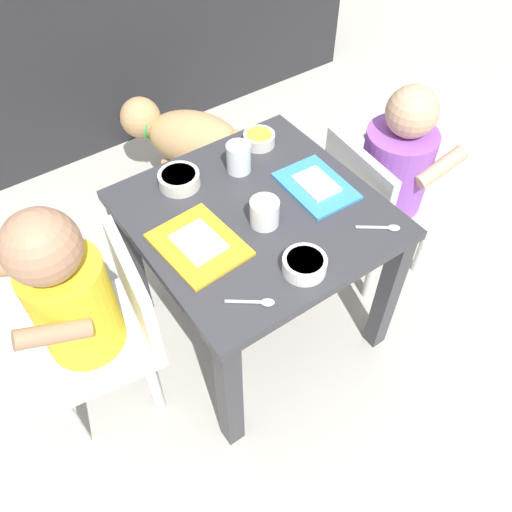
% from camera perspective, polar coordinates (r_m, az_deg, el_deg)
% --- Properties ---
extents(ground_plane, '(7.00, 7.00, 0.00)m').
position_cam_1_polar(ground_plane, '(1.57, -0.00, -7.14)').
color(ground_plane, '#B2ADA3').
extents(kitchen_cabinet_back, '(2.34, 0.34, 0.89)m').
position_cam_1_polar(kitchen_cabinet_back, '(2.14, -20.24, 22.75)').
color(kitchen_cabinet_back, '#232326').
rests_on(kitchen_cabinet_back, ground).
extents(dining_table, '(0.55, 0.55, 0.46)m').
position_cam_1_polar(dining_table, '(1.27, -0.00, 2.27)').
color(dining_table, '#333338').
rests_on(dining_table, ground).
extents(seated_child_left, '(0.32, 0.32, 0.67)m').
position_cam_1_polar(seated_child_left, '(1.17, -18.97, -4.57)').
color(seated_child_left, silver).
rests_on(seated_child_left, ground).
extents(seated_child_right, '(0.30, 0.30, 0.63)m').
position_cam_1_polar(seated_child_right, '(1.48, 14.58, 9.12)').
color(seated_child_right, silver).
rests_on(seated_child_right, ground).
extents(dog, '(0.36, 0.40, 0.34)m').
position_cam_1_polar(dog, '(1.84, -7.87, 12.81)').
color(dog, tan).
rests_on(dog, ground).
extents(food_tray_left, '(0.17, 0.21, 0.02)m').
position_cam_1_polar(food_tray_left, '(1.14, -6.24, 1.30)').
color(food_tray_left, gold).
rests_on(food_tray_left, dining_table).
extents(food_tray_right, '(0.14, 0.19, 0.02)m').
position_cam_1_polar(food_tray_right, '(1.28, 6.56, 7.63)').
color(food_tray_right, '#388CD8').
rests_on(food_tray_right, dining_table).
extents(water_cup_left, '(0.07, 0.07, 0.06)m').
position_cam_1_polar(water_cup_left, '(1.17, 0.93, 4.59)').
color(water_cup_left, white).
rests_on(water_cup_left, dining_table).
extents(water_cup_right, '(0.06, 0.06, 0.07)m').
position_cam_1_polar(water_cup_right, '(1.30, -1.90, 10.44)').
color(water_cup_right, white).
rests_on(water_cup_right, dining_table).
extents(cereal_bowl_right_side, '(0.08, 0.08, 0.03)m').
position_cam_1_polar(cereal_bowl_right_side, '(1.39, 0.34, 12.64)').
color(cereal_bowl_right_side, silver).
rests_on(cereal_bowl_right_side, dining_table).
extents(veggie_bowl_near, '(0.10, 0.10, 0.03)m').
position_cam_1_polar(veggie_bowl_near, '(1.28, -8.36, 8.28)').
color(veggie_bowl_near, silver).
rests_on(veggie_bowl_near, dining_table).
extents(veggie_bowl_far, '(0.09, 0.09, 0.03)m').
position_cam_1_polar(veggie_bowl_far, '(1.08, 5.30, -0.90)').
color(veggie_bowl_far, white).
rests_on(veggie_bowl_far, dining_table).
extents(spoon_by_left_tray, '(0.09, 0.07, 0.01)m').
position_cam_1_polar(spoon_by_left_tray, '(1.20, 13.61, 3.03)').
color(spoon_by_left_tray, silver).
rests_on(spoon_by_left_tray, dining_table).
extents(spoon_by_right_tray, '(0.09, 0.07, 0.01)m').
position_cam_1_polar(spoon_by_right_tray, '(1.04, -0.10, -5.02)').
color(spoon_by_right_tray, silver).
rests_on(spoon_by_right_tray, dining_table).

